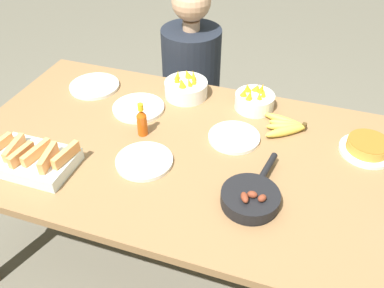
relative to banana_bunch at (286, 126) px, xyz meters
The scene contains 14 objects.
ground_plane 0.84m from the banana_bunch, 142.51° to the right, with size 14.00×14.00×0.00m, color #666051.
dining_table 0.43m from the banana_bunch, 142.51° to the right, with size 1.85×1.00×0.71m.
banana_bunch is the anchor object (origin of this frame).
melon_tray 1.02m from the banana_bunch, 148.18° to the right, with size 0.32×0.20×0.10m.
skillet 0.46m from the banana_bunch, 96.44° to the right, with size 0.20×0.34×0.08m.
frittata_plate_center 0.33m from the banana_bunch, ahead, with size 0.21×0.21×0.06m.
empty_plate_near_front 0.23m from the banana_bunch, 145.37° to the right, with size 0.21×0.21×0.02m.
empty_plate_far_left 0.66m from the banana_bunch, behind, with size 0.23×0.23×0.02m.
empty_plate_far_right 0.94m from the banana_bunch, behind, with size 0.24×0.24×0.02m.
empty_plate_mid_edge 0.62m from the banana_bunch, 141.29° to the right, with size 0.22×0.22×0.02m.
fruit_bowl_mango 0.50m from the banana_bunch, 166.69° to the left, with size 0.20×0.20×0.12m.
fruit_bowl_citrus 0.20m from the banana_bunch, 144.47° to the left, with size 0.18×0.18×0.12m.
hot_sauce_bottle 0.61m from the banana_bunch, 158.27° to the right, with size 0.04×0.04×0.15m.
person_figure 0.83m from the banana_bunch, 139.36° to the left, with size 0.36×0.36×1.11m.
Camera 1 is at (0.40, -1.17, 1.74)m, focal length 38.00 mm.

